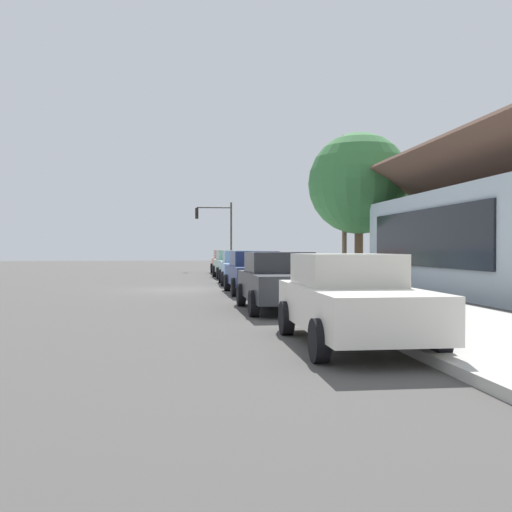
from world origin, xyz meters
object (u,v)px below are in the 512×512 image
(shade_tree, at_px, (359,184))
(utility_pole_wooden, at_px, (344,205))
(car_ivory, at_px, (351,298))
(car_coral, at_px, (226,262))
(car_seafoam, at_px, (232,264))
(traffic_light_main, at_px, (217,225))
(fire_hydrant_red, at_px, (258,270))
(car_navy, at_px, (255,272))
(car_charcoal, at_px, (280,280))
(car_skyblue, at_px, (241,267))

(shade_tree, distance_m, utility_pole_wooden, 1.31)
(car_ivory, xyz_separation_m, shade_tree, (-19.56, 6.04, 4.20))
(car_coral, height_order, car_seafoam, same)
(traffic_light_main, height_order, utility_pole_wooden, utility_pole_wooden)
(car_coral, bearing_deg, fire_hydrant_red, 11.68)
(car_coral, xyz_separation_m, car_navy, (17.84, -0.19, 0.00))
(car_charcoal, height_order, fire_hydrant_red, car_charcoal)
(car_coral, distance_m, car_seafoam, 5.87)
(car_charcoal, xyz_separation_m, utility_pole_wooden, (-13.68, 5.57, 3.11))
(car_seafoam, distance_m, traffic_light_main, 11.10)
(car_charcoal, bearing_deg, fire_hydrant_red, 173.96)
(car_seafoam, distance_m, fire_hydrant_red, 1.66)
(fire_hydrant_red, bearing_deg, car_skyblue, -15.02)
(car_coral, relative_size, car_seafoam, 1.03)
(car_ivory, bearing_deg, traffic_light_main, -179.25)
(car_ivory, height_order, fire_hydrant_red, car_ivory)
(car_navy, relative_size, car_ivory, 1.00)
(car_seafoam, bearing_deg, car_ivory, -1.24)
(car_coral, height_order, shade_tree, shade_tree)
(utility_pole_wooden, bearing_deg, car_navy, -36.83)
(car_coral, height_order, car_charcoal, same)
(car_charcoal, relative_size, traffic_light_main, 0.87)
(car_coral, distance_m, traffic_light_main, 5.59)
(car_charcoal, relative_size, shade_tree, 0.59)
(car_seafoam, distance_m, car_charcoal, 18.28)
(car_skyblue, bearing_deg, car_navy, 0.81)
(car_seafoam, bearing_deg, car_skyblue, -1.90)
(car_seafoam, relative_size, car_skyblue, 1.03)
(utility_pole_wooden, bearing_deg, car_charcoal, -22.15)
(car_seafoam, height_order, traffic_light_main, traffic_light_main)
(car_coral, relative_size, car_charcoal, 1.05)
(car_navy, relative_size, traffic_light_main, 0.89)
(shade_tree, xyz_separation_m, traffic_light_main, (-15.48, -6.39, -1.52))
(car_charcoal, height_order, traffic_light_main, traffic_light_main)
(utility_pole_wooden, xyz_separation_m, fire_hydrant_red, (-3.84, -4.00, -3.43))
(car_coral, xyz_separation_m, traffic_light_main, (-4.90, -0.33, 2.67))
(car_skyblue, xyz_separation_m, shade_tree, (-1.56, 6.21, 4.20))
(car_navy, distance_m, shade_tree, 10.46)
(shade_tree, height_order, fire_hydrant_red, shade_tree)
(utility_pole_wooden, bearing_deg, car_seafoam, -130.22)
(car_skyblue, distance_m, car_charcoal, 12.02)
(fire_hydrant_red, bearing_deg, traffic_light_main, -171.81)
(car_ivory, xyz_separation_m, traffic_light_main, (-35.04, -0.35, 2.68))
(car_ivory, bearing_deg, car_skyblue, -179.29)
(car_navy, distance_m, utility_pole_wooden, 9.72)
(car_skyblue, distance_m, car_ivory, 18.01)
(car_navy, bearing_deg, car_charcoal, -1.63)
(traffic_light_main, bearing_deg, car_ivory, 0.57)
(car_navy, height_order, car_charcoal, same)
(car_seafoam, bearing_deg, car_navy, -1.93)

